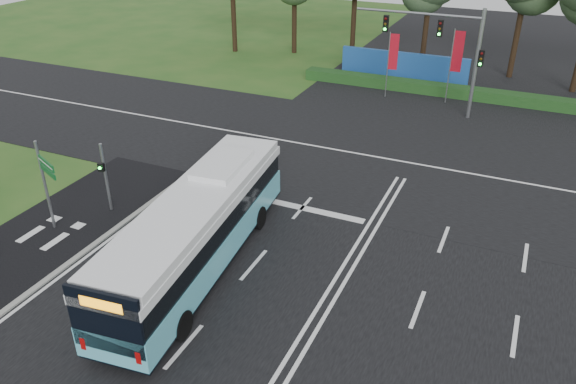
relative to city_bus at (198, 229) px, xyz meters
The scene contains 13 objects.
ground 5.55m from the city_bus, 10.13° to the left, with size 120.00×120.00×0.00m, color #25521B.
road_main 5.54m from the city_bus, 10.13° to the left, with size 20.00×120.00×0.04m, color black.
road_cross 14.03m from the city_bus, 68.16° to the left, with size 120.00×14.00×0.05m, color black.
bike_path 7.80m from the city_bus, 164.18° to the right, with size 5.00×18.00×0.06m, color black.
kerb_strip 5.60m from the city_bus, 157.14° to the right, with size 0.25×18.00×0.12m, color gray.
city_bus is the anchor object (origin of this frame).
pedestrian_signal 6.58m from the city_bus, 161.71° to the left, with size 0.30×0.42×3.40m.
street_sign 7.25m from the city_bus, behind, with size 1.51×0.74×4.20m.
banner_flag_left 23.43m from the city_bus, 86.81° to the left, with size 0.69×0.14×4.67m.
banner_flag_mid 24.54m from the city_bus, 76.92° to the left, with size 0.76×0.12×5.15m.
traffic_light_gantry 22.28m from the city_bus, 75.88° to the left, with size 8.41×0.28×7.00m.
hedge 25.98m from the city_bus, 78.48° to the left, with size 22.00×1.20×0.80m, color #163D16.
blue_hoarding 27.96m from the city_bus, 87.58° to the left, with size 10.00×0.30×2.20m, color #1A4992.
Camera 1 is at (5.48, -16.20, 13.28)m, focal length 35.00 mm.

